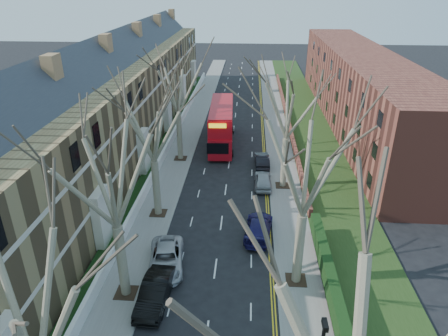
# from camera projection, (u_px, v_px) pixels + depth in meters

# --- Properties ---
(pavement_left) EXTENTS (3.00, 102.00, 0.12)m
(pavement_left) POSITION_uv_depth(u_px,v_px,m) (191.00, 127.00, 56.32)
(pavement_left) COLOR slate
(pavement_left) RESTS_ON ground
(pavement_right) EXTENTS (3.00, 102.00, 0.12)m
(pavement_right) POSITION_uv_depth(u_px,v_px,m) (277.00, 129.00, 55.60)
(pavement_right) COLOR slate
(pavement_right) RESTS_ON ground
(terrace_left) EXTENTS (9.70, 78.00, 13.60)m
(terrace_left) POSITION_uv_depth(u_px,v_px,m) (116.00, 105.00, 47.22)
(terrace_left) COLOR olive
(terrace_left) RESTS_ON ground
(flats_right) EXTENTS (13.97, 54.00, 10.00)m
(flats_right) POSITION_uv_depth(u_px,v_px,m) (359.00, 88.00, 56.40)
(flats_right) COLOR brown
(flats_right) RESTS_ON ground
(front_wall_left) EXTENTS (0.30, 78.00, 1.00)m
(front_wall_left) POSITION_uv_depth(u_px,v_px,m) (169.00, 144.00, 48.97)
(front_wall_left) COLOR white
(front_wall_left) RESTS_ON ground
(grass_verge_right) EXTENTS (6.00, 102.00, 0.06)m
(grass_verge_right) POSITION_uv_depth(u_px,v_px,m) (309.00, 129.00, 55.29)
(grass_verge_right) COLOR #1F3714
(grass_verge_right) RESTS_ON ground
(tree_left_near) EXTENTS (9.80, 9.80, 13.73)m
(tree_left_near) POSITION_uv_depth(u_px,v_px,m) (16.00, 303.00, 13.76)
(tree_left_near) COLOR #6E644E
(tree_left_near) RESTS_ON ground
(tree_left_mid) EXTENTS (10.50, 10.50, 14.71)m
(tree_left_mid) POSITION_uv_depth(u_px,v_px,m) (109.00, 164.00, 22.49)
(tree_left_mid) COLOR #6E644E
(tree_left_mid) RESTS_ON ground
(tree_left_far) EXTENTS (10.15, 10.15, 14.22)m
(tree_left_far) POSITION_uv_depth(u_px,v_px,m) (150.00, 115.00, 31.64)
(tree_left_far) COLOR #6E644E
(tree_left_far) RESTS_ON ground
(tree_left_dist) EXTENTS (10.50, 10.50, 14.71)m
(tree_left_dist) POSITION_uv_depth(u_px,v_px,m) (176.00, 77.00, 42.31)
(tree_left_dist) COLOR #6E644E
(tree_left_dist) RESTS_ON ground
(tree_right_mid) EXTENTS (10.50, 10.50, 14.71)m
(tree_right_mid) POSITION_uv_depth(u_px,v_px,m) (308.00, 156.00, 23.61)
(tree_right_mid) COLOR #6E644E
(tree_right_mid) RESTS_ON ground
(tree_right_far) EXTENTS (10.15, 10.15, 14.22)m
(tree_right_far) POSITION_uv_depth(u_px,v_px,m) (289.00, 97.00, 36.36)
(tree_right_far) COLOR #6E644E
(tree_right_far) RESTS_ON ground
(double_decker_bus) EXTENTS (3.37, 12.12, 4.99)m
(double_decker_bus) POSITION_uv_depth(u_px,v_px,m) (222.00, 126.00, 49.63)
(double_decker_bus) COLOR #A80C15
(double_decker_bus) RESTS_ON ground
(car_left_mid) EXTENTS (1.92, 4.89, 1.58)m
(car_left_mid) POSITION_uv_depth(u_px,v_px,m) (155.00, 293.00, 25.63)
(car_left_mid) COLOR black
(car_left_mid) RESTS_ON ground
(car_left_far) EXTENTS (3.12, 5.52, 1.46)m
(car_left_far) POSITION_uv_depth(u_px,v_px,m) (166.00, 259.00, 28.83)
(car_left_far) COLOR #ADADB3
(car_left_far) RESTS_ON ground
(car_right_near) EXTENTS (2.59, 5.32, 1.49)m
(car_right_near) POSITION_uv_depth(u_px,v_px,m) (259.00, 227.00, 32.43)
(car_right_near) COLOR #19154C
(car_right_near) RESTS_ON ground
(car_right_mid) EXTENTS (1.78, 4.29, 1.45)m
(car_right_mid) POSITION_uv_depth(u_px,v_px,m) (263.00, 180.00, 40.08)
(car_right_mid) COLOR #96999E
(car_right_mid) RESTS_ON ground
(car_right_far) EXTENTS (1.67, 4.34, 1.41)m
(car_right_far) POSITION_uv_depth(u_px,v_px,m) (262.00, 160.00, 44.51)
(car_right_far) COLOR black
(car_right_far) RESTS_ON ground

